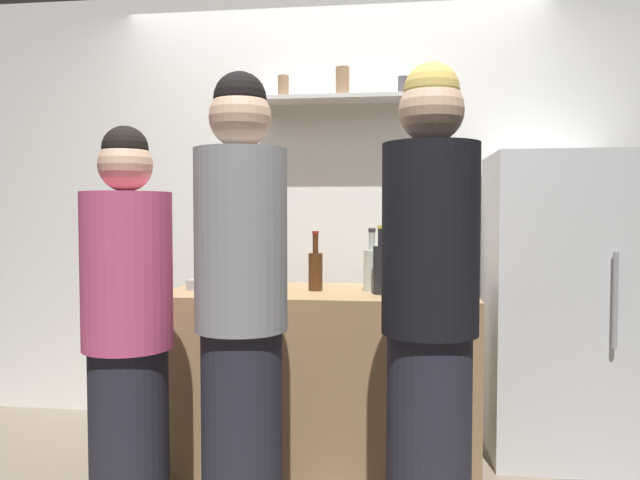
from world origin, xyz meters
The scene contains 13 objects.
back_wall_assembly centered at (0.00, 1.25, 1.30)m, with size 4.80×0.32×2.60m.
refrigerator centered at (1.22, 0.85, 0.79)m, with size 0.67×0.66×1.57m.
counter centered at (0.02, 0.52, 0.44)m, with size 1.49×0.66×0.89m, color #9E7A51.
baking_pan centered at (-0.47, 0.56, 0.91)m, with size 0.34×0.24×0.05m, color gray.
utensil_holder centered at (0.64, 0.61, 0.95)m, with size 0.11×0.11×0.22m.
wine_bottle_green_glass centered at (-0.27, 0.25, 0.99)m, with size 0.08×0.08×0.28m.
wine_bottle_dark_glass centered at (0.32, 0.43, 1.01)m, with size 0.08×0.08×0.32m.
wine_bottle_amber_glass centered at (0.00, 0.52, 0.99)m, with size 0.07×0.07×0.29m.
wine_bottle_pale_glass centered at (0.28, 0.53, 1.00)m, with size 0.08×0.08×0.31m.
water_bottle_plastic centered at (0.34, 0.70, 0.98)m, with size 0.08×0.08×0.21m.
person_blonde centered at (0.51, -0.27, 0.90)m, with size 0.34×0.34×1.79m.
person_grey_hoodie centered at (-0.17, -0.26, 0.89)m, with size 0.34×0.34×1.78m.
person_pink_top centered at (-0.62, -0.24, 0.79)m, with size 0.34×0.34×1.60m.
Camera 1 is at (0.40, -2.42, 1.27)m, focal length 33.93 mm.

